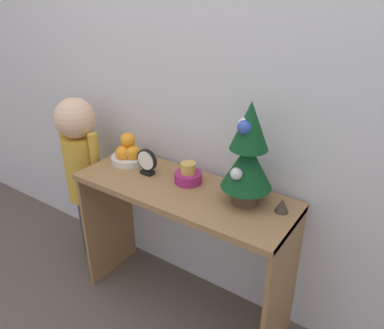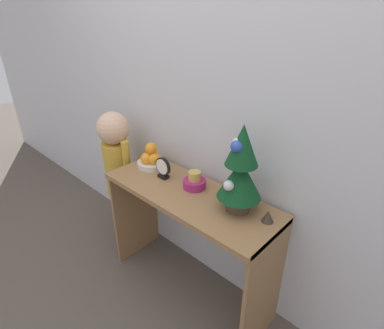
% 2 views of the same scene
% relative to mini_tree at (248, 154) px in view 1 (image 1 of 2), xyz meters
% --- Properties ---
extents(ground_plane, '(12.00, 12.00, 0.00)m').
position_rel_mini_tree_xyz_m(ground_plane, '(-0.30, -0.25, -0.96)').
color(ground_plane, brown).
extents(back_wall, '(7.00, 0.05, 2.50)m').
position_rel_mini_tree_xyz_m(back_wall, '(-0.30, 0.19, 0.29)').
color(back_wall, silver).
rests_on(back_wall, ground_plane).
extents(console_table, '(1.07, 0.40, 0.73)m').
position_rel_mini_tree_xyz_m(console_table, '(-0.30, -0.05, -0.40)').
color(console_table, olive).
rests_on(console_table, ground_plane).
extents(mini_tree, '(0.22, 0.22, 0.45)m').
position_rel_mini_tree_xyz_m(mini_tree, '(0.00, 0.00, 0.00)').
color(mini_tree, '#4C3828').
rests_on(mini_tree, console_table).
extents(fruit_bowl, '(0.19, 0.19, 0.16)m').
position_rel_mini_tree_xyz_m(fruit_bowl, '(-0.69, 0.02, -0.18)').
color(fruit_bowl, silver).
rests_on(fruit_bowl, console_table).
extents(singing_bowl, '(0.13, 0.13, 0.10)m').
position_rel_mini_tree_xyz_m(singing_bowl, '(-0.30, 0.01, -0.19)').
color(singing_bowl, '#9E2366').
rests_on(singing_bowl, console_table).
extents(desk_clock, '(0.11, 0.04, 0.13)m').
position_rel_mini_tree_xyz_m(desk_clock, '(-0.52, -0.04, -0.16)').
color(desk_clock, black).
rests_on(desk_clock, console_table).
extents(figurine, '(0.06, 0.06, 0.06)m').
position_rel_mini_tree_xyz_m(figurine, '(0.16, 0.02, -0.20)').
color(figurine, '#382D23').
rests_on(figurine, console_table).
extents(child_figure, '(0.30, 0.22, 1.04)m').
position_rel_mini_tree_xyz_m(child_figure, '(-1.02, -0.04, -0.27)').
color(child_figure, '#38384C').
rests_on(child_figure, ground_plane).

